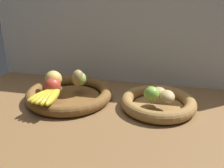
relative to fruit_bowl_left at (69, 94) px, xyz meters
The scene contains 12 objects.
ground_plane 21.76cm from the fruit_bowl_left, ahead, with size 140.00×90.00×3.00cm, color brown.
back_wall 43.08cm from the fruit_bowl_left, 52.40° to the left, with size 140.00×3.00×55.00cm.
fruit_bowl_left is the anchor object (origin of this frame).
fruit_bowl_right 39.06cm from the fruit_bowl_left, ahead, with size 30.93×30.93×4.92cm.
apple_red_front 9.71cm from the fruit_bowl_left, 126.84° to the right, with size 6.78×6.78×6.78cm, color #B73828.
apple_green_back 8.28cm from the fruit_bowl_left, 53.47° to the left, with size 6.41×6.41×6.41cm, color #99B74C.
apple_golden_left 9.74cm from the fruit_bowl_left, behind, with size 7.52×7.52×7.52cm, color #DBB756.
pear_brown 8.14cm from the fruit_bowl_left, 50.39° to the left, with size 5.27×5.84×7.80cm, color olive.
banana_bunch_front 13.35cm from the fruit_bowl_left, 107.06° to the right, with size 11.80×16.82×3.40cm.
potato_small 42.85cm from the fruit_bowl_left, ahead, with size 7.75×5.73×4.40cm, color tan.
potato_large 39.34cm from the fruit_bowl_left, ahead, with size 6.01×5.94×4.17cm, color tan.
lime_near 36.98cm from the fruit_bowl_left, ahead, with size 5.93×5.93×5.93cm, color #7AAD3D.
Camera 1 is at (19.05, -89.94, 47.16)cm, focal length 39.05 mm.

